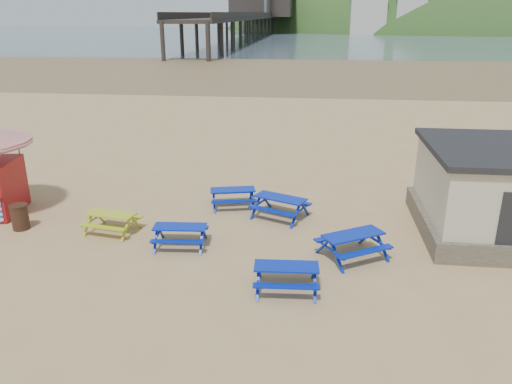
# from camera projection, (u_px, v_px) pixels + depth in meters

# --- Properties ---
(ground) EXTENTS (400.00, 400.00, 0.00)m
(ground) POSITION_uv_depth(u_px,v_px,m) (227.00, 231.00, 17.80)
(ground) COLOR tan
(ground) RESTS_ON ground
(wet_sand) EXTENTS (400.00, 400.00, 0.00)m
(wet_sand) POSITION_uv_depth(u_px,v_px,m) (295.00, 69.00, 69.19)
(wet_sand) COLOR brown
(wet_sand) RESTS_ON ground
(sea) EXTENTS (400.00, 400.00, 0.00)m
(sea) POSITION_uv_depth(u_px,v_px,m) (309.00, 35.00, 176.66)
(sea) COLOR #435460
(sea) RESTS_ON ground
(picnic_table_blue_a) EXTENTS (2.04, 1.79, 0.74)m
(picnic_table_blue_a) POSITION_uv_depth(u_px,v_px,m) (233.00, 198.00, 19.98)
(picnic_table_blue_a) COLOR #0004A7
(picnic_table_blue_a) RESTS_ON ground
(picnic_table_blue_b) EXTENTS (2.41, 2.22, 0.82)m
(picnic_table_blue_b) POSITION_uv_depth(u_px,v_px,m) (280.00, 207.00, 18.90)
(picnic_table_blue_b) COLOR #0004A7
(picnic_table_blue_b) RESTS_ON ground
(picnic_table_blue_d) EXTENTS (1.83, 1.52, 0.73)m
(picnic_table_blue_d) POSITION_uv_depth(u_px,v_px,m) (180.00, 236.00, 16.57)
(picnic_table_blue_d) COLOR #0004A7
(picnic_table_blue_d) RESTS_ON ground
(picnic_table_blue_e) EXTENTS (1.88, 1.55, 0.75)m
(picnic_table_blue_e) POSITION_uv_depth(u_px,v_px,m) (286.00, 278.00, 13.94)
(picnic_table_blue_e) COLOR #0004A7
(picnic_table_blue_e) RESTS_ON ground
(picnic_table_blue_f) EXTENTS (2.50, 2.37, 0.82)m
(picnic_table_blue_f) POSITION_uv_depth(u_px,v_px,m) (353.00, 246.00, 15.78)
(picnic_table_blue_f) COLOR #0004A7
(picnic_table_blue_f) RESTS_ON ground
(picnic_table_yellow) EXTENTS (1.93, 1.66, 0.72)m
(picnic_table_yellow) POSITION_uv_depth(u_px,v_px,m) (112.00, 223.00, 17.63)
(picnic_table_yellow) COLOR #A4AF15
(picnic_table_yellow) RESTS_ON ground
(litter_bin) EXTENTS (0.63, 0.63, 0.93)m
(litter_bin) POSITION_uv_depth(u_px,v_px,m) (20.00, 217.00, 17.85)
(litter_bin) COLOR #3B2017
(litter_bin) RESTS_ON ground
(pier) EXTENTS (24.00, 220.00, 39.29)m
(pier) POSITION_uv_depth(u_px,v_px,m) (261.00, 18.00, 184.48)
(pier) COLOR black
(pier) RESTS_ON ground
(headland_town) EXTENTS (264.00, 144.00, 108.00)m
(headland_town) POSITION_uv_depth(u_px,v_px,m) (510.00, 53.00, 225.89)
(headland_town) COLOR #2D4C1E
(headland_town) RESTS_ON ground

